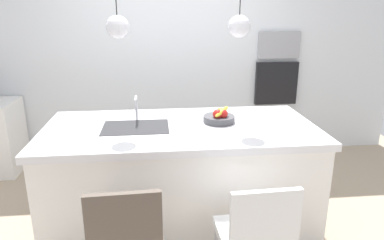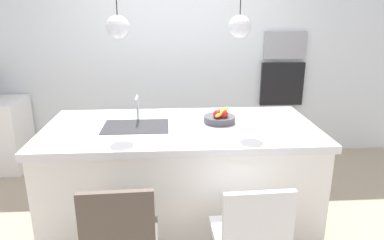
{
  "view_description": "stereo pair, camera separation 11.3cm",
  "coord_description": "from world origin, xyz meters",
  "px_view_note": "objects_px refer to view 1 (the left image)",
  "views": [
    {
      "loc": [
        -0.2,
        -2.88,
        1.87
      ],
      "look_at": [
        0.1,
        0.0,
        0.97
      ],
      "focal_mm": 33.01,
      "sensor_mm": 36.0,
      "label": 1
    },
    {
      "loc": [
        -0.09,
        -2.89,
        1.87
      ],
      "look_at": [
        0.1,
        0.0,
        0.97
      ],
      "focal_mm": 33.01,
      "sensor_mm": 36.0,
      "label": 2
    }
  ],
  "objects_px": {
    "microwave": "(279,45)",
    "chair_middle": "(256,235)",
    "chair_near": "(127,240)",
    "oven": "(276,83)",
    "fruit_bowl": "(220,117)"
  },
  "relations": [
    {
      "from": "microwave",
      "to": "oven",
      "type": "bearing_deg",
      "value": 0.0
    },
    {
      "from": "chair_middle",
      "to": "chair_near",
      "type": "bearing_deg",
      "value": 179.84
    },
    {
      "from": "microwave",
      "to": "chair_near",
      "type": "bearing_deg",
      "value": -124.87
    },
    {
      "from": "chair_middle",
      "to": "microwave",
      "type": "bearing_deg",
      "value": 69.26
    },
    {
      "from": "fruit_bowl",
      "to": "microwave",
      "type": "bearing_deg",
      "value": 55.76
    },
    {
      "from": "fruit_bowl",
      "to": "microwave",
      "type": "height_order",
      "value": "microwave"
    },
    {
      "from": "fruit_bowl",
      "to": "oven",
      "type": "bearing_deg",
      "value": 55.76
    },
    {
      "from": "microwave",
      "to": "chair_middle",
      "type": "xyz_separation_m",
      "value": [
        -0.98,
        -2.58,
        -0.95
      ]
    },
    {
      "from": "chair_near",
      "to": "chair_middle",
      "type": "bearing_deg",
      "value": -0.16
    },
    {
      "from": "fruit_bowl",
      "to": "chair_middle",
      "type": "height_order",
      "value": "fruit_bowl"
    },
    {
      "from": "oven",
      "to": "chair_near",
      "type": "distance_m",
      "value": 3.17
    },
    {
      "from": "chair_near",
      "to": "fruit_bowl",
      "type": "bearing_deg",
      "value": 54.24
    },
    {
      "from": "microwave",
      "to": "chair_near",
      "type": "height_order",
      "value": "microwave"
    },
    {
      "from": "oven",
      "to": "chair_middle",
      "type": "height_order",
      "value": "oven"
    },
    {
      "from": "oven",
      "to": "chair_near",
      "type": "bearing_deg",
      "value": -124.87
    }
  ]
}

